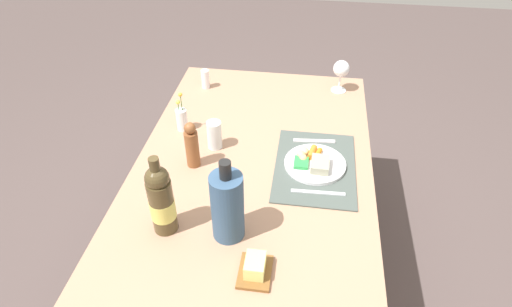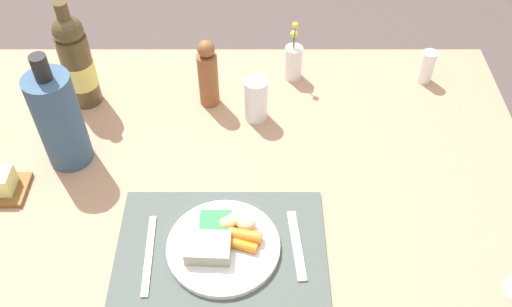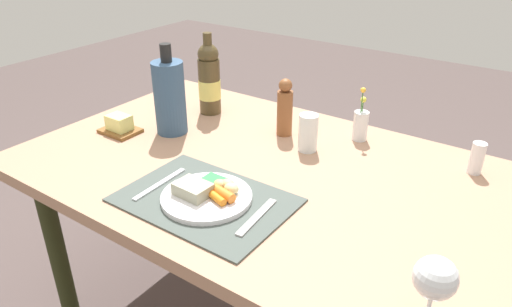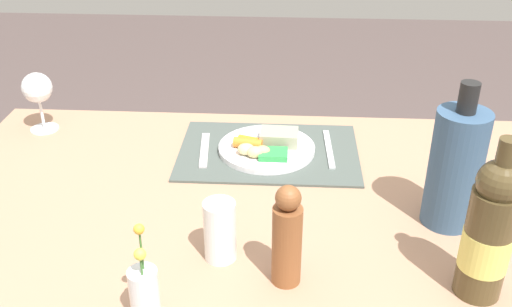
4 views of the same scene
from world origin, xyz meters
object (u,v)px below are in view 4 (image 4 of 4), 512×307
wine_bottle (489,231)px  wine_glass (37,90)px  cooler_bottle (455,167)px  dining_table (258,235)px  flower_vase (144,293)px  pepper_mill (287,238)px  butter_dish (502,185)px  dinner_plate (267,147)px  fork (329,149)px  knife (204,150)px  water_tumbler (220,234)px

wine_bottle → wine_glass: wine_bottle is taller
cooler_bottle → wine_bottle: bearing=91.5°
dining_table → flower_vase: bearing=64.2°
dining_table → wine_glass: 0.72m
pepper_mill → butter_dish: (-0.48, -0.31, -0.07)m
dining_table → dinner_plate: (-0.01, -0.24, 0.10)m
fork → pepper_mill: bearing=76.4°
wine_glass → cooler_bottle: cooler_bottle is taller
dining_table → fork: (-0.17, -0.26, 0.08)m
dinner_plate → flower_vase: bearing=73.3°
dining_table → wine_bottle: 0.51m
knife → cooler_bottle: (-0.54, 0.26, 0.12)m
fork → wine_glass: 0.78m
fork → cooler_bottle: (-0.23, 0.29, 0.12)m
fork → butter_dish: 0.42m
dining_table → butter_dish: butter_dish is taller
fork → cooler_bottle: cooler_bottle is taller
knife → flower_vase: (0.02, 0.58, 0.05)m
wine_bottle → cooler_bottle: cooler_bottle is taller
wine_glass → water_tumbler: bearing=136.3°
water_tumbler → flower_vase: bearing=58.2°
butter_dish → water_tumbler: bearing=23.1°
knife → water_tumbler: size_ratio=1.45×
pepper_mill → flower_vase: bearing=25.5°
fork → water_tumbler: bearing=60.5°
dinner_plate → wine_glass: 0.63m
water_tumbler → butter_dish: water_tumbler is taller
flower_vase → dining_table: bearing=-115.8°
wine_glass → cooler_bottle: (-1.00, 0.37, 0.01)m
dinner_plate → cooler_bottle: (-0.39, 0.27, 0.11)m
water_tumbler → wine_glass: (0.54, -0.52, 0.06)m
knife → wine_glass: bearing=-18.4°
dinner_plate → water_tumbler: water_tumbler is taller
water_tumbler → pepper_mill: pepper_mill is taller
dinner_plate → cooler_bottle: cooler_bottle is taller
fork → flower_vase: flower_vase is taller
dinner_plate → knife: dinner_plate is taller
fork → pepper_mill: 0.51m
dining_table → cooler_bottle: (-0.40, 0.03, 0.20)m
knife → fork: bearing=179.2°
dinner_plate → pepper_mill: (-0.06, 0.47, 0.07)m
butter_dish → flower_vase: bearing=31.0°
wine_glass → cooler_bottle: bearing=159.6°
dinner_plate → knife: (0.16, 0.00, -0.01)m
dinner_plate → pepper_mill: pepper_mill is taller
water_tumbler → wine_glass: bearing=-43.7°
water_tumbler → butter_dish: 0.65m
wine_bottle → cooler_bottle: bearing=-88.5°
dining_table → water_tumbler: 0.23m
dinner_plate → wine_glass: bearing=-9.5°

